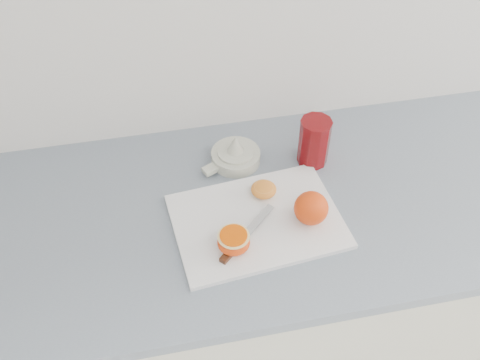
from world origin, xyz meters
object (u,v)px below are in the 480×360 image
Objects in this scene: counter at (279,298)px; cutting_board at (257,221)px; red_tumbler at (314,143)px; half_orange at (234,241)px; citrus_juicer at (235,155)px.

counter is 6.16× the size of cutting_board.
cutting_board is 2.92× the size of red_tumbler.
counter is at bearing 33.13° from cutting_board.
half_orange reaches higher than cutting_board.
cutting_board is at bearing -146.87° from counter.
citrus_juicer is (-0.10, 0.15, 0.47)m from counter.
counter is 0.50m from citrus_juicer.
red_tumbler reaches higher than half_orange.
cutting_board reaches higher than counter.
counter is at bearing 38.54° from half_orange.
cutting_board is at bearing 44.70° from half_orange.
cutting_board is 0.26m from red_tumbler.
red_tumbler is at bearing 51.36° from counter.
citrus_juicer is at bearing 92.87° from cutting_board.
citrus_juicer is 0.20m from red_tumbler.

